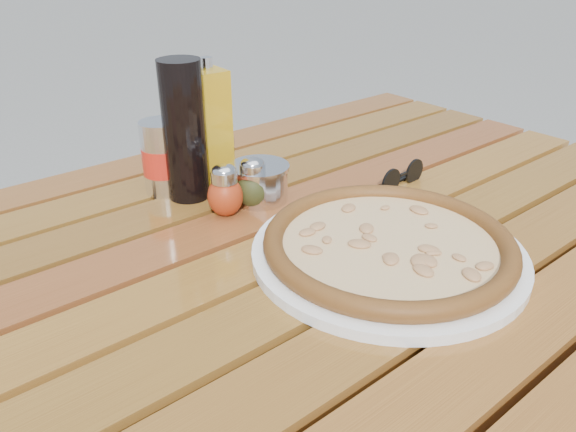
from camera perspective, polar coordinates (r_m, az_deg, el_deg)
table at (r=0.83m, az=0.89°, el=-7.03°), size 1.40×0.90×0.75m
plate at (r=0.75m, az=10.09°, el=-3.73°), size 0.48×0.48×0.01m
pizza at (r=0.75m, az=10.19°, el=-2.69°), size 0.45×0.45×0.03m
pepper_shaker at (r=0.85m, az=-6.42°, el=2.52°), size 0.06×0.06×0.08m
oregano_shaker at (r=0.87m, az=-3.58°, el=3.30°), size 0.07×0.07×0.08m
dark_bottle at (r=0.89m, az=-10.48°, el=8.46°), size 0.07×0.07×0.22m
soda_can at (r=0.93m, az=-12.59°, el=5.77°), size 0.07×0.07×0.12m
olive_oil_cruet at (r=0.95m, az=-7.90°, el=8.97°), size 0.06×0.06×0.21m
parmesan_tin at (r=0.89m, az=-2.92°, el=3.48°), size 0.12×0.12×0.07m
sunglasses at (r=0.97m, az=11.46°, el=3.88°), size 0.11×0.03×0.04m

